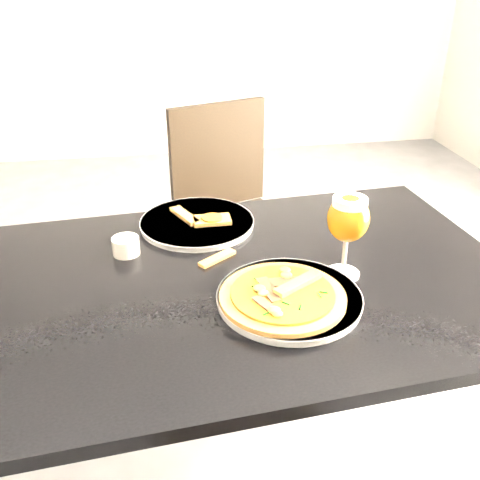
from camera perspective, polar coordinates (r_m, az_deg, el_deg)
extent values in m
cube|color=black|center=(1.22, 1.31, -4.43)|extent=(1.25, 0.88, 0.03)
cylinder|color=black|center=(1.70, -20.22, -11.14)|extent=(0.05, 0.05, 0.72)
cylinder|color=black|center=(1.87, 14.71, -6.38)|extent=(0.05, 0.05, 0.72)
cube|color=black|center=(2.06, 0.05, 0.87)|extent=(0.53, 0.53, 0.04)
cylinder|color=black|center=(1.99, -1.98, -8.13)|extent=(0.04, 0.04, 0.43)
cylinder|color=black|center=(2.13, 6.21, -5.57)|extent=(0.04, 0.04, 0.43)
cylinder|color=black|center=(2.25, -5.78, -3.59)|extent=(0.04, 0.04, 0.43)
cylinder|color=black|center=(2.37, 1.74, -1.60)|extent=(0.04, 0.04, 0.43)
cube|color=black|center=(2.12, -2.37, 8.92)|extent=(0.39, 0.15, 0.42)
cylinder|color=silver|center=(1.13, 5.26, -6.19)|extent=(0.35, 0.35, 0.02)
cylinder|color=#A06726|center=(1.10, 4.55, -6.05)|extent=(0.26, 0.26, 0.01)
cylinder|color=#BB460F|center=(1.10, 4.57, -5.69)|extent=(0.21, 0.21, 0.01)
cube|color=#4A3520|center=(1.10, 5.99, -5.34)|extent=(0.05, 0.03, 0.00)
cube|color=#4A3520|center=(1.13, 4.02, -4.21)|extent=(0.03, 0.05, 0.00)
cube|color=#4A3520|center=(1.08, 1.22, -5.83)|extent=(0.05, 0.03, 0.00)
cube|color=#4A3520|center=(1.07, 4.93, -6.30)|extent=(0.03, 0.05, 0.00)
ellipsoid|color=gold|center=(1.11, 5.30, -5.05)|extent=(0.02, 0.02, 0.01)
ellipsoid|color=gold|center=(1.15, 3.89, -3.61)|extent=(0.02, 0.02, 0.01)
ellipsoid|color=gold|center=(1.10, 3.66, -5.19)|extent=(0.02, 0.02, 0.01)
ellipsoid|color=gold|center=(1.06, 1.97, -6.61)|extent=(0.02, 0.02, 0.01)
ellipsoid|color=gold|center=(1.08, 4.80, -5.93)|extent=(0.02, 0.02, 0.01)
ellipsoid|color=gold|center=(1.08, 7.89, -6.06)|extent=(0.02, 0.02, 0.01)
cube|color=#0D4B12|center=(1.11, 4.67, -5.14)|extent=(0.01, 0.02, 0.00)
cube|color=#0D4B12|center=(1.13, 3.56, -4.46)|extent=(0.01, 0.02, 0.00)
cube|color=#0D4B12|center=(1.12, 1.36, -4.57)|extent=(0.02, 0.01, 0.00)
cube|color=#0D4B12|center=(1.09, 3.13, -5.63)|extent=(0.02, 0.00, 0.00)
cube|color=#0D4B12|center=(1.06, 2.49, -6.67)|extent=(0.02, 0.01, 0.00)
cube|color=#0D4B12|center=(1.09, 4.48, -5.93)|extent=(0.01, 0.02, 0.00)
cube|color=#0D4B12|center=(1.07, 5.65, -6.66)|extent=(0.01, 0.02, 0.00)
cube|color=#0D4B12|center=(1.08, 7.95, -6.51)|extent=(0.02, 0.01, 0.00)
cube|color=#0D4B12|center=(1.10, 6.01, -5.43)|extent=(0.02, 0.00, 0.00)
cube|color=#0D4B12|center=(1.13, 6.53, -4.46)|extent=(0.02, 0.01, 0.00)
cube|color=#A06726|center=(1.12, 5.84, -4.42)|extent=(0.12, 0.09, 0.01)
cylinder|color=silver|center=(1.43, -4.60, 1.84)|extent=(0.38, 0.38, 0.02)
cube|color=#A06726|center=(1.44, -5.88, 2.61)|extent=(0.08, 0.12, 0.01)
cube|color=#A06726|center=(1.41, -3.00, 2.14)|extent=(0.10, 0.06, 0.01)
cylinder|color=#BB460F|center=(1.41, -3.00, 2.39)|extent=(0.05, 0.05, 0.00)
cube|color=#A06726|center=(1.27, -2.44, -1.93)|extent=(0.10, 0.08, 0.01)
cylinder|color=silver|center=(1.31, -12.08, -0.62)|extent=(0.07, 0.07, 0.04)
cylinder|color=yellow|center=(1.31, -12.15, -0.04)|extent=(0.06, 0.06, 0.01)
cylinder|color=silver|center=(1.24, 10.88, -3.50)|extent=(0.08, 0.08, 0.01)
cylinder|color=silver|center=(1.21, 11.06, -1.73)|extent=(0.01, 0.01, 0.08)
ellipsoid|color=#8C570D|center=(1.17, 11.48, 2.25)|extent=(0.09, 0.09, 0.11)
cylinder|color=white|center=(1.15, 11.67, 4.02)|extent=(0.07, 0.07, 0.02)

